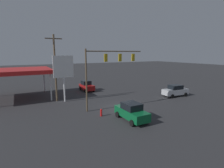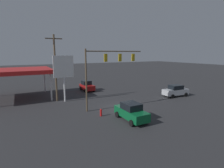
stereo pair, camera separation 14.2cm
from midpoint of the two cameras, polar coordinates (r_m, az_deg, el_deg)
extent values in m
plane|color=#2D2D30|center=(23.64, 2.16, -7.77)|extent=(200.00, 200.00, 0.00)
cylinder|color=brown|center=(21.56, -8.56, 1.00)|extent=(0.20, 0.20, 7.77)
cylinder|color=brown|center=(22.98, 0.89, 10.64)|extent=(8.10, 0.14, 0.14)
cube|color=#B79314|center=(22.35, -2.23, 8.55)|extent=(0.36, 0.28, 1.00)
sphere|color=#FF4141|center=(22.51, -2.44, 9.32)|extent=(0.22, 0.22, 0.22)
sphere|color=#392305|center=(22.51, -2.44, 8.56)|extent=(0.22, 0.22, 0.22)
sphere|color=black|center=(22.52, -2.43, 7.79)|extent=(0.22, 0.22, 0.22)
cube|color=#B79314|center=(23.36, 2.46, 8.61)|extent=(0.36, 0.28, 1.00)
sphere|color=#FF4141|center=(23.51, 2.23, 9.36)|extent=(0.22, 0.22, 0.22)
sphere|color=#392305|center=(23.51, 2.22, 8.62)|extent=(0.22, 0.22, 0.22)
sphere|color=black|center=(23.52, 2.22, 7.89)|extent=(0.22, 0.22, 0.22)
cube|color=#B79314|center=(24.51, 6.73, 8.62)|extent=(0.36, 0.28, 1.00)
sphere|color=#FF4141|center=(24.65, 6.50, 9.33)|extent=(0.22, 0.22, 0.22)
sphere|color=#392305|center=(24.66, 6.48, 8.64)|extent=(0.22, 0.22, 0.22)
sphere|color=black|center=(24.67, 6.47, 7.94)|extent=(0.22, 0.22, 0.22)
cylinder|color=brown|center=(27.27, -18.18, 4.75)|extent=(0.26, 0.26, 9.89)
cube|color=brown|center=(27.25, -18.69, 13.88)|extent=(2.40, 0.14, 0.14)
cube|color=red|center=(31.32, -30.40, 3.59)|extent=(11.78, 8.34, 0.60)
cube|color=red|center=(35.49, -30.23, 4.21)|extent=(11.78, 0.06, 0.36)
cylinder|color=silver|center=(35.38, -21.34, 1.00)|extent=(0.24, 0.24, 4.15)
cylinder|color=silver|center=(28.40, -19.47, -0.98)|extent=(0.24, 0.24, 4.15)
cylinder|color=silver|center=(26.86, -15.58, 1.58)|extent=(0.24, 0.24, 6.89)
cube|color=white|center=(26.66, -15.76, 5.49)|extent=(2.94, 0.24, 3.21)
cube|color=black|center=(26.79, -15.83, 5.51)|extent=(2.06, 0.04, 1.12)
cube|color=maroon|center=(34.07, -8.34, -0.99)|extent=(1.95, 3.91, 0.90)
cube|color=black|center=(34.20, -8.58, 0.46)|extent=(1.67, 1.80, 0.76)
cylinder|color=black|center=(33.43, -6.09, -1.94)|extent=(0.26, 0.63, 0.62)
cylinder|color=black|center=(32.71, -8.83, -2.27)|extent=(0.26, 0.63, 0.62)
cylinder|color=black|center=(35.62, -7.86, -1.23)|extent=(0.26, 0.63, 0.62)
cylinder|color=black|center=(34.95, -10.45, -1.52)|extent=(0.26, 0.63, 0.62)
cube|color=#0C592D|center=(19.42, 6.16, -9.42)|extent=(1.80, 4.40, 0.90)
cube|color=black|center=(19.17, 6.20, -7.17)|extent=(1.66, 2.00, 0.70)
cylinder|color=black|center=(19.04, 10.95, -11.41)|extent=(0.22, 0.66, 0.66)
cylinder|color=black|center=(18.00, 6.31, -12.58)|extent=(0.22, 0.66, 0.66)
cylinder|color=black|center=(21.18, 5.98, -9.04)|extent=(0.22, 0.66, 0.66)
cylinder|color=black|center=(20.24, 1.62, -9.90)|extent=(0.22, 0.66, 0.66)
cube|color=silver|center=(31.51, 19.82, -2.36)|extent=(4.52, 2.12, 0.90)
cube|color=black|center=(31.36, 19.90, -0.93)|extent=(2.12, 1.80, 0.70)
cylinder|color=black|center=(29.99, 19.01, -3.80)|extent=(0.67, 0.27, 0.66)
cylinder|color=black|center=(31.31, 16.71, -3.10)|extent=(0.67, 0.27, 0.66)
cylinder|color=black|center=(31.99, 22.76, -3.19)|extent=(0.67, 0.27, 0.66)
cylinder|color=black|center=(33.23, 20.45, -2.57)|extent=(0.67, 0.27, 0.66)
cylinder|color=red|center=(20.60, -3.74, -9.49)|extent=(0.24, 0.24, 0.70)
sphere|color=red|center=(20.47, -3.76, -8.39)|extent=(0.22, 0.22, 0.22)
camera|label=1|loc=(0.07, -90.17, -0.03)|focal=28.00mm
camera|label=2|loc=(0.07, 89.83, 0.03)|focal=28.00mm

